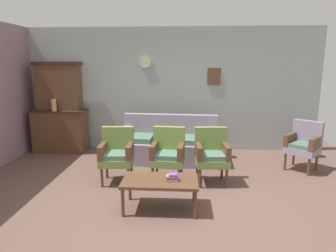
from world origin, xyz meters
The scene contains 13 objects.
ground_plane centered at (0.00, 0.00, 0.00)m, with size 7.68×7.68×0.00m, color brown.
wall_back_with_decor centered at (0.00, 2.63, 1.35)m, with size 6.40×0.09×2.70m.
side_cabinet centered at (-2.47, 2.25, 0.47)m, with size 1.16×0.55×0.93m.
cabinet_upper_hutch centered at (-2.47, 2.33, 1.45)m, with size 0.99×0.38×1.03m.
vase_on_cabinet centered at (-2.49, 2.06, 1.06)m, with size 0.11×0.11×0.26m, color tan.
floral_couch centered at (-0.04, 1.73, 0.33)m, with size 1.98×0.92×0.90m.
armchair_near_cabinet centered at (-0.82, 0.60, 0.50)m, with size 0.55×0.52×0.90m.
armchair_by_doorway centered at (0.01, 0.65, 0.50)m, with size 0.56×0.53×0.90m.
armchair_row_middle centered at (0.72, 0.66, 0.50)m, with size 0.55×0.53×0.90m.
wingback_chair_by_fireplace centered at (2.45, 1.36, 0.50)m, with size 0.71×0.71×0.90m.
coffee_table centered at (-0.03, -0.31, 0.38)m, with size 1.00×0.56×0.42m.
book_stack_on_table centered at (0.14, -0.33, 0.46)m, with size 0.17×0.12×0.09m.
floor_vase_by_wall centered at (2.85, 2.15, 0.31)m, with size 0.25×0.25×0.63m, color #5A515E.
Camera 1 is at (0.30, -3.97, 1.93)m, focal length 31.55 mm.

